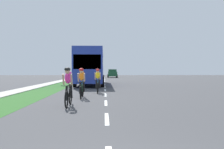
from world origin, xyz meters
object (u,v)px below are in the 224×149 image
Objects in this scene: cyclist_trailing at (82,83)px; bus_blue at (91,66)px; cyclist_lead at (68,86)px; cyclist_distant at (98,80)px; pickup_red at (95,74)px; suv_dark_green at (112,73)px.

bus_blue is at bearing 90.88° from cyclist_trailing.
cyclist_lead and cyclist_distant have the same top height.
cyclist_trailing is at bearing -89.10° from pickup_red.
cyclist_distant is 36.36m from suv_dark_green.
bus_blue is (-0.96, 9.57, 1.17)m from cyclist_distant.
cyclist_trailing is at bearing -94.38° from suv_dark_green.
suv_dark_green is (2.23, 36.29, 0.14)m from cyclist_distant.
cyclist_distant is at bearing -93.52° from suv_dark_green.
bus_blue is 2.27× the size of pickup_red.
pickup_red reaches higher than cyclist_trailing.
bus_blue is at bearing -89.09° from pickup_red.
cyclist_lead is 1.00× the size of cyclist_distant.
cyclist_lead is 42.24m from suv_dark_green.
suv_dark_green reaches higher than pickup_red.
pickup_red is at bearing -109.32° from suv_dark_green.
pickup_red is 10.45m from suv_dark_green.
cyclist_lead is at bearing -90.26° from bus_blue.
cyclist_distant is 0.15× the size of bus_blue.
cyclist_lead is 0.15× the size of bus_blue.
cyclist_distant is at bearing 75.07° from cyclist_trailing.
pickup_red is at bearing 92.66° from cyclist_distant.
cyclist_lead is at bearing -94.43° from suv_dark_green.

